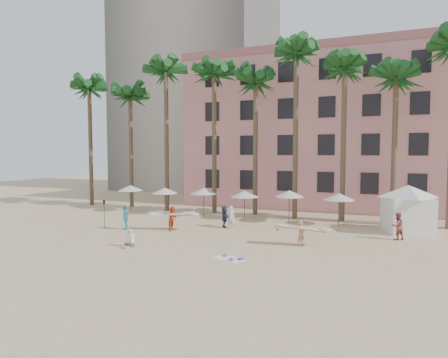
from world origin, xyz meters
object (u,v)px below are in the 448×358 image
object	(u,v)px
carrier_white	(173,218)
cabana	(408,204)
pink_hotel	(354,133)
carrier_yellow	(301,231)

from	to	relation	value
carrier_white	cabana	bearing A→B (deg)	20.26
cabana	carrier_white	world-z (taller)	cabana
pink_hotel	carrier_yellow	bearing A→B (deg)	-93.70
carrier_yellow	carrier_white	distance (m)	10.06
cabana	carrier_yellow	distance (m)	9.74
cabana	carrier_yellow	size ratio (longest dim) A/B	1.84
pink_hotel	carrier_white	size ratio (longest dim) A/B	10.52
cabana	carrier_white	bearing A→B (deg)	-159.74
carrier_yellow	cabana	bearing A→B (deg)	48.80
cabana	carrier_yellow	bearing A→B (deg)	-131.20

